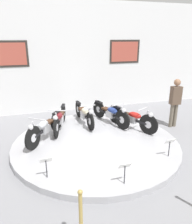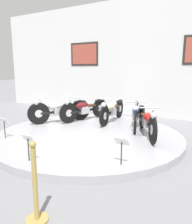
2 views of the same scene
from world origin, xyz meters
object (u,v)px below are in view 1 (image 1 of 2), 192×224
motorcycle_red (132,118)px  motorcycle_cream (84,113)px  motorcycle_blue (110,113)px  info_placard_front_centre (125,169)px  motorcycle_silver (45,127)px  info_placard_front_left (46,163)px  info_placard_front_right (170,144)px  visitor_standing (175,100)px  motorcycle_maroon (60,118)px

motorcycle_red → motorcycle_cream: bearing=147.3°
motorcycle_blue → info_placard_front_centre: size_ratio=3.78×
motorcycle_silver → info_placard_front_centre: (1.43, -2.63, -0.03)m
motorcycle_cream → info_placard_front_left: size_ratio=3.87×
motorcycle_red → info_placard_front_centre: (-1.42, -2.62, -0.03)m
motorcycle_blue → info_placard_front_centre: (-0.90, -3.29, -0.03)m
motorcycle_cream → info_placard_front_right: size_ratio=3.87×
visitor_standing → motorcycle_maroon: bearing=172.0°
info_placard_front_centre → visitor_standing: size_ratio=0.29×
motorcycle_cream → info_placard_front_centre: (-0.00, -3.54, -0.02)m
motorcycle_red → info_placard_front_centre: motorcycle_red is taller
motorcycle_red → visitor_standing: visitor_standing is taller
motorcycle_cream → motorcycle_maroon: bearing=-164.3°
motorcycle_maroon → info_placard_front_centre: (0.90, -3.28, -0.02)m
motorcycle_maroon → info_placard_front_centre: motorcycle_maroon is taller
motorcycle_red → motorcycle_maroon: bearing=164.2°
motorcycle_maroon → info_placard_front_left: size_ratio=3.76×
motorcycle_red → info_placard_front_left: bearing=-147.1°
info_placard_front_left → info_placard_front_centre: 1.71m
visitor_standing → motorcycle_cream: bearing=165.3°
motorcycle_blue → info_placard_front_left: size_ratio=3.78×
motorcycle_silver → info_placard_front_centre: motorcycle_silver is taller
motorcycle_blue → info_placard_front_left: (-2.46, -2.59, -0.03)m
info_placard_front_centre → info_placard_front_right: size_ratio=1.00×
motorcycle_cream → motorcycle_red: size_ratio=1.10×
motorcycle_cream → info_placard_front_right: motorcycle_cream is taller
motorcycle_silver → motorcycle_maroon: motorcycle_silver is taller
motorcycle_red → info_placard_front_right: motorcycle_red is taller
motorcycle_silver → visitor_standing: (4.54, 0.09, 0.44)m
motorcycle_cream → motorcycle_blue: motorcycle_blue is taller
info_placard_front_centre → motorcycle_maroon: bearing=105.3°
visitor_standing → motorcycle_silver: bearing=-178.8°
motorcycle_silver → motorcycle_blue: motorcycle_silver is taller
motorcycle_blue → motorcycle_red: size_ratio=1.08×
motorcycle_silver → motorcycle_maroon: size_ratio=0.87×
motorcycle_blue → info_placard_front_right: 2.67m
motorcycle_maroon → motorcycle_blue: size_ratio=0.99×
motorcycle_cream → info_placard_front_left: motorcycle_cream is taller
motorcycle_maroon → info_placard_front_left: bearing=-104.3°
visitor_standing → motorcycle_blue: bearing=165.7°
motorcycle_silver → info_placard_front_right: 3.56m
visitor_standing → info_placard_front_right: bearing=-127.5°
motorcycle_cream → info_placard_front_centre: motorcycle_cream is taller
motorcycle_cream → motorcycle_blue: bearing=-15.7°
motorcycle_cream → info_placard_front_left: bearing=-118.8°
info_placard_front_left → visitor_standing: (4.67, 2.03, 0.47)m
motorcycle_silver → visitor_standing: 4.56m
motorcycle_blue → visitor_standing: size_ratio=1.11×
motorcycle_silver → info_placard_front_left: motorcycle_silver is taller
motorcycle_silver → motorcycle_cream: size_ratio=0.85×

